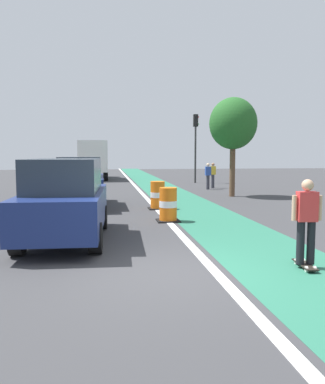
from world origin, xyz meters
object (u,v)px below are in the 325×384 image
(street_tree_sidewalk, at_px, (233,124))
(traffic_barrel_front, at_px, (168,205))
(traffic_barrel_mid, at_px, (158,196))
(pedestrian_waiting, at_px, (208,175))
(delivery_truck_down_block, at_px, (93,158))
(skateboarder_on_lane, at_px, (306,221))
(parked_suv_second, at_px, (81,181))
(traffic_light_corner, at_px, (196,136))
(pedestrian_crossing, at_px, (213,175))
(parked_suv_nearest, at_px, (66,199))

(street_tree_sidewalk, bearing_deg, traffic_barrel_front, -122.38)
(traffic_barrel_mid, bearing_deg, pedestrian_waiting, 62.85)
(delivery_truck_down_block, relative_size, street_tree_sidewalk, 1.53)
(traffic_barrel_mid, bearing_deg, traffic_barrel_front, -90.83)
(skateboarder_on_lane, xyz_separation_m, parked_suv_second, (-4.75, 9.68, 0.12))
(skateboarder_on_lane, height_order, traffic_barrel_mid, skateboarder_on_lane)
(parked_suv_second, height_order, delivery_truck_down_block, delivery_truck_down_block)
(skateboarder_on_lane, xyz_separation_m, pedestrian_waiting, (2.48, 16.61, -0.05))
(traffic_light_corner, bearing_deg, skateboarder_on_lane, -97.60)
(traffic_barrel_mid, relative_size, delivery_truck_down_block, 0.14)
(skateboarder_on_lane, relative_size, pedestrian_crossing, 1.05)
(parked_suv_second, relative_size, pedestrian_waiting, 2.87)
(delivery_truck_down_block, distance_m, pedestrian_crossing, 12.94)
(parked_suv_nearest, relative_size, pedestrian_crossing, 2.90)
(parked_suv_nearest, xyz_separation_m, traffic_barrel_front, (2.97, 2.40, -0.50))
(parked_suv_second, bearing_deg, traffic_barrel_front, -54.15)
(traffic_light_corner, bearing_deg, street_tree_sidewalk, -91.70)
(parked_suv_second, height_order, traffic_barrel_mid, parked_suv_second)
(traffic_barrel_mid, bearing_deg, traffic_light_corner, 71.16)
(traffic_barrel_front, height_order, pedestrian_waiting, pedestrian_waiting)
(skateboarder_on_lane, relative_size, parked_suv_second, 0.37)
(skateboarder_on_lane, bearing_deg, parked_suv_second, 116.13)
(skateboarder_on_lane, bearing_deg, pedestrian_crossing, 80.18)
(parked_suv_nearest, bearing_deg, parked_suv_second, 90.24)
(traffic_light_corner, bearing_deg, traffic_barrel_front, -105.85)
(pedestrian_crossing, distance_m, pedestrian_waiting, 1.00)
(delivery_truck_down_block, xyz_separation_m, street_tree_sidewalk, (7.45, -15.23, 1.82))
(skateboarder_on_lane, relative_size, traffic_light_corner, 0.33)
(skateboarder_on_lane, relative_size, traffic_barrel_front, 1.55)
(delivery_truck_down_block, height_order, street_tree_sidewalk, street_tree_sidewalk)
(pedestrian_waiting, bearing_deg, traffic_barrel_front, -110.91)
(skateboarder_on_lane, relative_size, delivery_truck_down_block, 0.22)
(traffic_barrel_front, distance_m, traffic_barrel_mid, 2.91)
(skateboarder_on_lane, xyz_separation_m, traffic_barrel_mid, (-1.71, 8.44, -0.38))
(delivery_truck_down_block, distance_m, street_tree_sidewalk, 17.05)
(traffic_barrel_front, relative_size, pedestrian_crossing, 0.68)
(delivery_truck_down_block, bearing_deg, traffic_light_corner, -36.04)
(delivery_truck_down_block, bearing_deg, pedestrian_waiting, -56.87)
(traffic_barrel_mid, relative_size, pedestrian_waiting, 0.68)
(parked_suv_second, distance_m, traffic_barrel_front, 5.14)
(traffic_light_corner, distance_m, street_tree_sidewalk, 9.61)
(parked_suv_nearest, relative_size, street_tree_sidewalk, 0.93)
(parked_suv_nearest, bearing_deg, street_tree_sidewalk, 51.75)
(parked_suv_nearest, bearing_deg, delivery_truck_down_block, 90.13)
(parked_suv_second, distance_m, delivery_truck_down_block, 18.07)
(parked_suv_second, relative_size, pedestrian_crossing, 2.87)
(parked_suv_nearest, bearing_deg, traffic_light_corner, 67.98)
(pedestrian_waiting, bearing_deg, parked_suv_second, -136.21)
(traffic_light_corner, bearing_deg, parked_suv_nearest, -112.02)
(traffic_barrel_mid, height_order, pedestrian_crossing, pedestrian_crossing)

